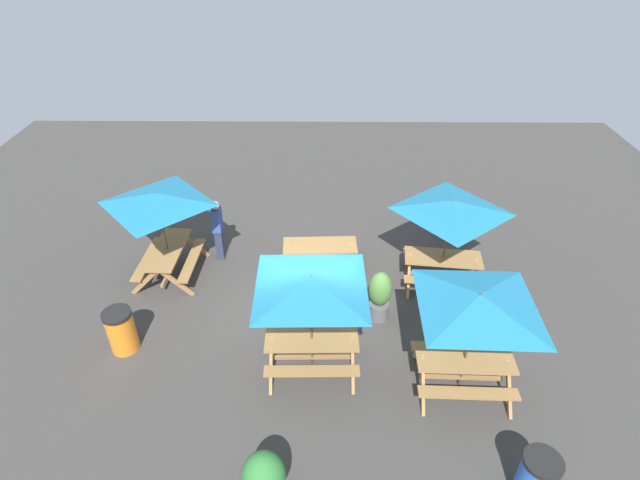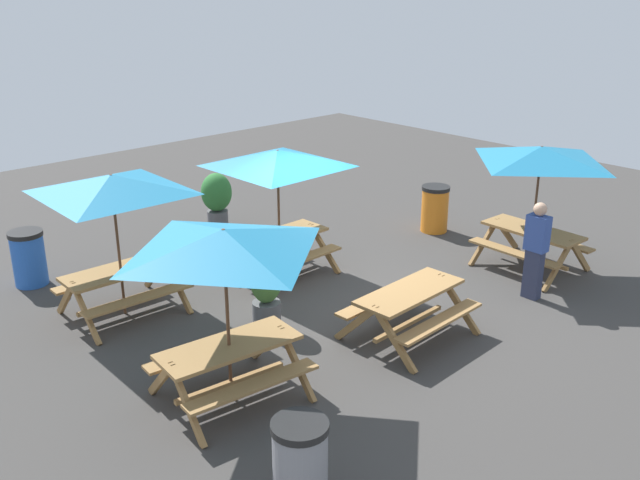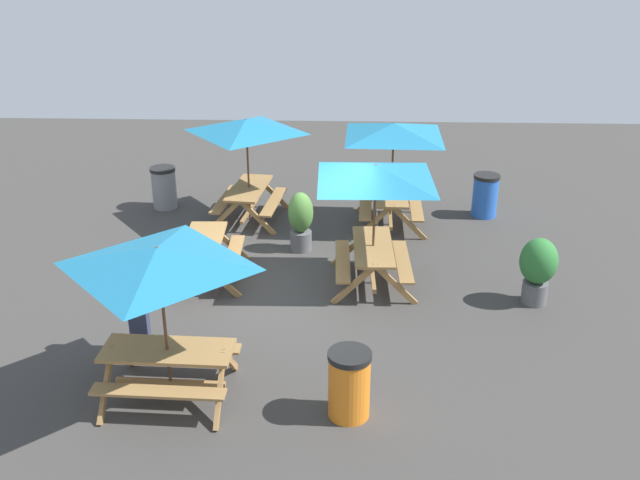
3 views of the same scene
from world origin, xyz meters
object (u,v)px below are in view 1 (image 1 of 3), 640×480
object	(u,v)px
trash_bin_blue	(536,479)
picnic_table_3	(158,205)
picnic_table_0	(320,251)
picnic_table_2	(311,289)
trash_bin_gray	(451,220)
potted_plant_1	(264,480)
trash_bin_orange	(121,330)
person_standing	(218,229)
picnic_table_1	(451,213)
picnic_table_4	(477,308)
potted_plant_0	(380,295)

from	to	relation	value
trash_bin_blue	picnic_table_3	bearing A→B (deg)	-38.41
picnic_table_0	picnic_table_2	xyz separation A→B (m)	(0.13, 3.14, 1.43)
trash_bin_gray	potted_plant_1	distance (m)	8.72
trash_bin_orange	person_standing	size ratio (longest dim) A/B	0.59
picnic_table_2	trash_bin_blue	distance (m)	4.61
picnic_table_1	trash_bin_gray	world-z (taller)	picnic_table_1
picnic_table_3	picnic_table_4	distance (m)	7.25
picnic_table_4	trash_bin_orange	distance (m)	6.96
picnic_table_2	picnic_table_4	world-z (taller)	same
picnic_table_2	picnic_table_3	world-z (taller)	same
trash_bin_orange	trash_bin_gray	world-z (taller)	same
trash_bin_gray	picnic_table_2	bearing A→B (deg)	51.98
picnic_table_4	trash_bin_gray	xyz separation A→B (m)	(-0.86, -5.22, -1.49)
picnic_table_1	picnic_table_4	xyz separation A→B (m)	(0.20, 3.14, 0.00)
picnic_table_3	trash_bin_blue	xyz separation A→B (m)	(-7.02, 5.57, -1.49)
trash_bin_orange	trash_bin_blue	world-z (taller)	same
picnic_table_2	trash_bin_gray	distance (m)	6.20
trash_bin_gray	picnic_table_1	bearing A→B (deg)	72.47
trash_bin_orange	potted_plant_1	world-z (taller)	potted_plant_1
potted_plant_0	picnic_table_3	bearing A→B (deg)	-16.86
picnic_table_3	person_standing	xyz separation A→B (m)	(-1.11, -0.71, -1.10)
trash_bin_blue	person_standing	bearing A→B (deg)	-46.71
potted_plant_1	trash_bin_blue	bearing A→B (deg)	-177.56
picnic_table_2	trash_bin_blue	size ratio (longest dim) A/B	2.89
picnic_table_3	trash_bin_orange	bearing A→B (deg)	-5.66
picnic_table_0	person_standing	size ratio (longest dim) A/B	1.11
picnic_table_0	picnic_table_2	distance (m)	3.45
picnic_table_2	potted_plant_0	size ratio (longest dim) A/B	2.29
picnic_table_0	trash_bin_gray	world-z (taller)	trash_bin_gray
picnic_table_1	person_standing	world-z (taller)	picnic_table_1
potted_plant_0	person_standing	bearing A→B (deg)	-29.78
picnic_table_1	trash_bin_blue	distance (m)	5.52
picnic_table_0	picnic_table_4	world-z (taller)	picnic_table_4
picnic_table_1	picnic_table_3	xyz separation A→B (m)	(6.61, -0.27, 0.00)
picnic_table_3	trash_bin_orange	world-z (taller)	picnic_table_3
trash_bin_gray	picnic_table_0	bearing A→B (deg)	24.13
potted_plant_1	trash_bin_orange	bearing A→B (deg)	-44.86
picnic_table_0	picnic_table_2	bearing A→B (deg)	85.29
picnic_table_0	picnic_table_2	size ratio (longest dim) A/B	0.66
potted_plant_0	trash_bin_orange	bearing A→B (deg)	10.40
trash_bin_gray	potted_plant_0	bearing A→B (deg)	55.86
picnic_table_2	person_standing	distance (m)	4.53
picnic_table_4	trash_bin_orange	size ratio (longest dim) A/B	2.88
picnic_table_2	picnic_table_0	bearing A→B (deg)	-93.47
trash_bin_blue	trash_bin_gray	bearing A→B (deg)	-91.87
potted_plant_0	picnic_table_4	bearing A→B (deg)	126.53
picnic_table_4	picnic_table_0	bearing A→B (deg)	-51.35
trash_bin_blue	potted_plant_1	world-z (taller)	potted_plant_1
potted_plant_0	potted_plant_1	size ratio (longest dim) A/B	1.01
potted_plant_1	potted_plant_0	bearing A→B (deg)	-116.24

